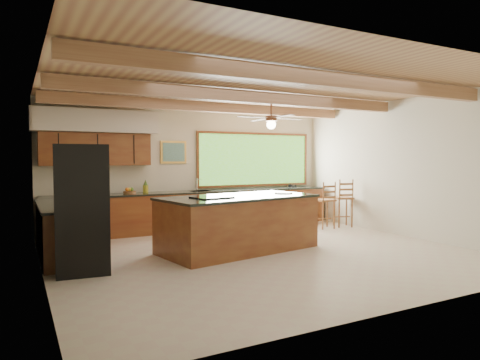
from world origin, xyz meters
TOP-DOWN VIEW (x-y plane):
  - ground at (0.00, 0.00)m, footprint 7.20×7.20m
  - room_shell at (-0.17, 0.65)m, footprint 7.27×6.54m
  - counter_run at (-0.82, 2.52)m, footprint 7.12×3.10m
  - island at (-0.27, 0.39)m, footprint 3.10×1.85m
  - refrigerator at (-3.05, 0.12)m, footprint 0.82×0.80m
  - bar_stool_a at (0.51, 1.81)m, footprint 0.46×0.46m
  - bar_stool_b at (1.04, 1.70)m, footprint 0.42×0.42m
  - bar_stool_c at (2.74, 1.54)m, footprint 0.46×0.46m
  - bar_stool_d at (3.30, 1.54)m, footprint 0.54×0.54m

SIDE VIEW (x-z plane):
  - ground at x=0.00m, z-range 0.00..0.00m
  - counter_run at x=-0.82m, z-range -0.15..1.08m
  - island at x=-0.27m, z-range -0.01..1.03m
  - bar_stool_b at x=1.04m, z-range 0.09..1.08m
  - bar_stool_a at x=0.51m, z-range 0.09..1.09m
  - bar_stool_c at x=2.74m, z-range 0.11..1.24m
  - bar_stool_d at x=3.30m, z-range 0.11..1.30m
  - refrigerator at x=-3.05m, z-range 0.00..1.91m
  - room_shell at x=-0.17m, z-range 0.70..3.72m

